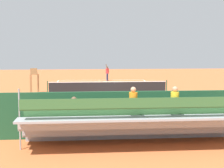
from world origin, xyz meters
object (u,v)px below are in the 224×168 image
object	(u,v)px
equipment_bag	(141,129)
tennis_player	(107,72)
courtside_bench	(172,120)
tennis_ball_far	(92,84)
tennis_ball_near	(92,83)
umpire_chair	(34,78)
bleacher_stand	(137,123)
tennis_net	(108,87)
tennis_racket	(100,81)

from	to	relation	value
equipment_bag	tennis_player	size ratio (longest dim) A/B	0.47
courtside_bench	tennis_player	world-z (taller)	tennis_player
equipment_bag	tennis_ball_far	size ratio (longest dim) A/B	13.64
tennis_ball_near	tennis_ball_far	size ratio (longest dim) A/B	1.00
umpire_chair	courtside_bench	world-z (taller)	umpire_chair
bleacher_stand	tennis_player	world-z (taller)	bleacher_stand
umpire_chair	tennis_ball_far	size ratio (longest dim) A/B	32.42
tennis_net	tennis_ball_near	size ratio (longest dim) A/B	156.06
umpire_chair	equipment_bag	xyz separation A→B (m)	(-6.71, 13.52, -1.13)
courtside_bench	tennis_ball_near	distance (m)	21.05
tennis_racket	tennis_ball_far	distance (m)	3.28
bleacher_stand	tennis_racket	xyz separation A→B (m)	(0.26, -25.21, -0.90)
equipment_bag	tennis_ball_far	world-z (taller)	equipment_bag
tennis_net	tennis_ball_far	distance (m)	6.85
tennis_player	tennis_ball_far	xyz separation A→B (m)	(1.89, 3.47, -0.98)
tennis_net	courtside_bench	size ratio (longest dim) A/B	5.72
tennis_net	tennis_player	world-z (taller)	tennis_player
tennis_net	courtside_bench	distance (m)	13.42
tennis_racket	courtside_bench	bearing A→B (deg)	95.51
tennis_player	tennis_ball_far	distance (m)	4.07
tennis_net	tennis_racket	world-z (taller)	tennis_net
bleacher_stand	tennis_ball_near	world-z (taller)	bleacher_stand
tennis_net	tennis_player	xyz separation A→B (m)	(-0.68, -10.20, 0.51)
tennis_ball_near	tennis_ball_far	world-z (taller)	same
courtside_bench	tennis_racket	world-z (taller)	courtside_bench
tennis_racket	tennis_ball_near	size ratio (longest dim) A/B	8.79
tennis_ball_near	tennis_net	bearing A→B (deg)	98.41
tennis_net	equipment_bag	distance (m)	13.41
courtside_bench	tennis_racket	xyz separation A→B (m)	(2.23, -23.13, -0.54)
equipment_bag	umpire_chair	bearing A→B (deg)	-63.62
tennis_net	tennis_ball_far	world-z (taller)	tennis_net
tennis_ball_far	tennis_ball_near	bearing A→B (deg)	-96.72
equipment_bag	tennis_racket	world-z (taller)	equipment_bag
equipment_bag	tennis_player	world-z (taller)	tennis_player
tennis_ball_near	tennis_ball_far	xyz separation A→B (m)	(0.10, 0.82, 0.00)
tennis_racket	umpire_chair	bearing A→B (deg)	58.49
equipment_bag	bleacher_stand	bearing A→B (deg)	76.16
umpire_chair	courtside_bench	size ratio (longest dim) A/B	1.19
bleacher_stand	courtside_bench	size ratio (longest dim) A/B	5.03
courtside_bench	tennis_ball_far	world-z (taller)	courtside_bench
equipment_bag	tennis_ball_near	xyz separation A→B (m)	(1.62, -20.94, -0.15)
tennis_net	umpire_chair	distance (m)	6.25
equipment_bag	tennis_ball_near	size ratio (longest dim) A/B	13.64
equipment_bag	tennis_ball_far	distance (m)	20.20
bleacher_stand	tennis_ball_far	distance (m)	22.13
bleacher_stand	tennis_ball_far	size ratio (longest dim) A/B	137.27
bleacher_stand	courtside_bench	xyz separation A→B (m)	(-1.97, -2.08, -0.36)
equipment_bag	tennis_ball_near	world-z (taller)	equipment_bag
courtside_bench	umpire_chair	bearing A→B (deg)	-58.52
courtside_bench	tennis_ball_far	distance (m)	20.26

